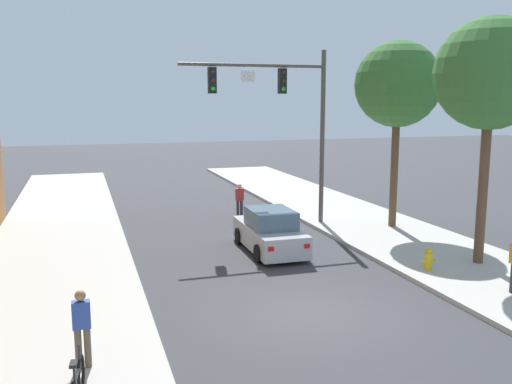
{
  "coord_description": "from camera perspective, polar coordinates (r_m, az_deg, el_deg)",
  "views": [
    {
      "loc": [
        -5.52,
        -12.73,
        5.53
      ],
      "look_at": [
        0.91,
        7.42,
        2.0
      ],
      "focal_mm": 38.67,
      "sensor_mm": 36.0,
      "label": 1
    }
  ],
  "objects": [
    {
      "name": "street_tree_nearest",
      "position": [
        19.39,
        23.11,
        11.1
      ],
      "size": [
        3.59,
        3.59,
        8.02
      ],
      "color": "brown",
      "rests_on": "sidewalk_right"
    },
    {
      "name": "pedestrian_crossing_road",
      "position": [
        26.09,
        -1.71,
        -0.73
      ],
      "size": [
        0.36,
        0.22,
        1.64
      ],
      "color": "#333338",
      "rests_on": "ground"
    },
    {
      "name": "car_lead_silver",
      "position": [
        20.37,
        1.43,
        -4.18
      ],
      "size": [
        1.89,
        4.26,
        1.6
      ],
      "color": "#B7B7BC",
      "rests_on": "ground"
    },
    {
      "name": "fire_hydrant",
      "position": [
        18.63,
        17.41,
        -6.61
      ],
      "size": [
        0.48,
        0.24,
        0.72
      ],
      "color": "gold",
      "rests_on": "sidewalk_right"
    },
    {
      "name": "pedestrian_sidewalk_left_walker",
      "position": [
        11.93,
        -17.58,
        -12.97
      ],
      "size": [
        0.36,
        0.22,
        1.64
      ],
      "color": "brown",
      "rests_on": "sidewalk_left"
    },
    {
      "name": "traffic_signal_mast",
      "position": [
        23.66,
        2.94,
        8.99
      ],
      "size": [
        6.4,
        0.38,
        7.5
      ],
      "color": "#514C47",
      "rests_on": "sidewalk_right"
    },
    {
      "name": "ground_plane",
      "position": [
        14.93,
        5.45,
        -12.3
      ],
      "size": [
        120.0,
        120.0,
        0.0
      ],
      "primitive_type": "plane",
      "color": "#38383D"
    },
    {
      "name": "sidewalk_left",
      "position": [
        13.88,
        -20.94,
        -14.32
      ],
      "size": [
        5.0,
        60.0,
        0.15
      ],
      "primitive_type": "cube",
      "color": "#B2AFA8",
      "rests_on": "ground"
    },
    {
      "name": "street_tree_second",
      "position": [
        24.08,
        14.45,
        10.67
      ],
      "size": [
        3.59,
        3.59,
        7.84
      ],
      "color": "brown",
      "rests_on": "sidewalk_right"
    },
    {
      "name": "sidewalk_right",
      "position": [
        18.33,
        24.72,
        -8.73
      ],
      "size": [
        5.0,
        60.0,
        0.15
      ],
      "primitive_type": "cube",
      "color": "#B2AFA8",
      "rests_on": "ground"
    }
  ]
}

